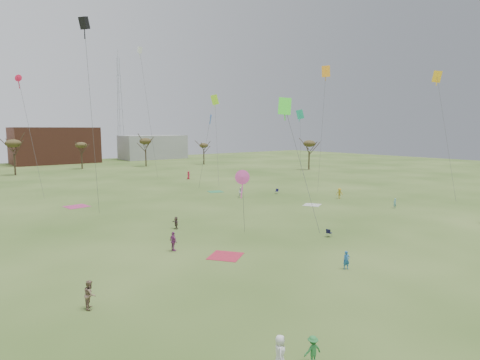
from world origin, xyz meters
TOP-DOWN VIEW (x-y plane):
  - ground at (0.00, 0.00)m, footprint 260.00×260.00m
  - flyer_near_left at (-16.15, -11.79)m, footprint 0.98×1.00m
  - flyer_near_center at (-14.55, -12.43)m, footprint 1.03×0.73m
  - flyer_near_right at (-2.24, -5.09)m, footprint 0.66×0.59m
  - spectator_fore_b at (-21.18, 0.51)m, footprint 1.02×1.12m
  - spectator_fore_c at (-6.75, 15.37)m, footprint 0.57×1.36m
  - flyer_mid_b at (24.58, 16.65)m, footprint 1.23×1.26m
  - flyer_mid_c at (24.35, 6.51)m, footprint 0.59×0.45m
  - spectator_mid_d at (-11.07, 8.06)m, footprint 0.51×1.11m
  - spectator_mid_e at (12.28, 27.55)m, footprint 1.03×0.96m
  - flyer_far_b at (18.01, 54.35)m, footprint 1.06×0.96m
  - blanket_red at (-8.12, 3.74)m, footprint 3.88×3.88m
  - blanket_cream at (16.67, 15.54)m, footprint 3.25×3.25m
  - blanket_plum at (-11.91, 36.27)m, footprint 3.49×3.49m
  - blanket_olive at (12.42, 35.26)m, footprint 3.18×3.18m
  - camp_chair_center at (4.49, 2.25)m, footprint 0.66×0.62m
  - camp_chair_right at (19.79, 26.69)m, footprint 0.71×0.69m
  - kites_aloft at (-0.44, 30.40)m, footprint 76.77×56.43m
  - tree_line at (-2.85, 79.12)m, footprint 117.44×49.32m
  - building_brick at (5.00, 120.00)m, footprint 26.00×16.00m
  - building_grey at (40.00, 118.00)m, footprint 24.00×12.00m
  - radio_tower at (30.00, 125.00)m, footprint 1.51×1.72m

SIDE VIEW (x-z plane):
  - ground at x=0.00m, z-range 0.00..0.00m
  - blanket_red at x=-8.12m, z-range -0.01..0.02m
  - blanket_cream at x=16.67m, z-range -0.01..0.02m
  - blanket_plum at x=-11.91m, z-range -0.01..0.02m
  - blanket_olive at x=12.42m, z-range -0.01..0.02m
  - camp_chair_center at x=4.49m, z-range -0.18..0.69m
  - camp_chair_right at x=19.79m, z-range -0.18..0.69m
  - flyer_mid_c at x=24.35m, z-range 0.00..1.43m
  - spectator_fore_c at x=-6.75m, z-range 0.00..1.43m
  - flyer_near_center at x=-14.55m, z-range 0.00..1.44m
  - flyer_near_right at x=-2.24m, z-range 0.00..1.52m
  - spectator_mid_e at x=12.28m, z-range 0.00..1.70m
  - flyer_mid_b at x=24.58m, z-range 0.00..1.73m
  - flyer_near_left at x=-16.15m, z-range 0.00..1.74m
  - flyer_far_b at x=18.01m, z-range 0.00..1.83m
  - spectator_mid_d at x=-11.07m, z-range 0.00..1.86m
  - spectator_fore_b at x=-21.18m, z-range 0.00..1.86m
  - building_grey at x=40.00m, z-range 0.00..9.00m
  - building_brick at x=5.00m, z-range 0.00..12.00m
  - tree_line at x=-2.85m, z-range 2.63..11.54m
  - radio_tower at x=30.00m, z-range -1.29..39.71m
  - kites_aloft at x=-0.44m, z-range 5.89..33.63m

